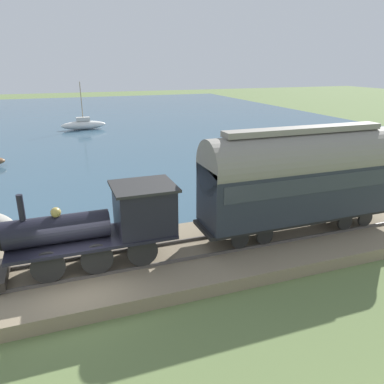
{
  "coord_description": "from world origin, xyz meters",
  "views": [
    {
      "loc": [
        -11.96,
        0.27,
        7.83
      ],
      "look_at": [
        3.58,
        -5.4,
        2.1
      ],
      "focal_mm": 35.0,
      "sensor_mm": 36.0,
      "label": 1
    }
  ],
  "objects_px": {
    "passenger_coach": "(301,175)",
    "rowboat_off_pier": "(142,218)",
    "steam_locomotive": "(110,220)",
    "sailboat_white": "(84,125)"
  },
  "relations": [
    {
      "from": "rowboat_off_pier",
      "to": "passenger_coach",
      "type": "bearing_deg",
      "value": -139.18
    },
    {
      "from": "passenger_coach",
      "to": "rowboat_off_pier",
      "type": "bearing_deg",
      "value": 52.58
    },
    {
      "from": "sailboat_white",
      "to": "rowboat_off_pier",
      "type": "height_order",
      "value": "sailboat_white"
    },
    {
      "from": "sailboat_white",
      "to": "rowboat_off_pier",
      "type": "xyz_separation_m",
      "value": [
        -30.54,
        -0.38,
        -0.38
      ]
    },
    {
      "from": "passenger_coach",
      "to": "rowboat_off_pier",
      "type": "xyz_separation_m",
      "value": [
        4.66,
        6.09,
        -3.0
      ]
    },
    {
      "from": "passenger_coach",
      "to": "sailboat_white",
      "type": "xyz_separation_m",
      "value": [
        35.2,
        6.47,
        -2.62
      ]
    },
    {
      "from": "sailboat_white",
      "to": "steam_locomotive",
      "type": "bearing_deg",
      "value": 175.22
    },
    {
      "from": "steam_locomotive",
      "to": "passenger_coach",
      "type": "relative_size",
      "value": 0.71
    },
    {
      "from": "steam_locomotive",
      "to": "passenger_coach",
      "type": "xyz_separation_m",
      "value": [
        -0.0,
        -8.25,
        0.91
      ]
    },
    {
      "from": "passenger_coach",
      "to": "sailboat_white",
      "type": "distance_m",
      "value": 35.89
    }
  ]
}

